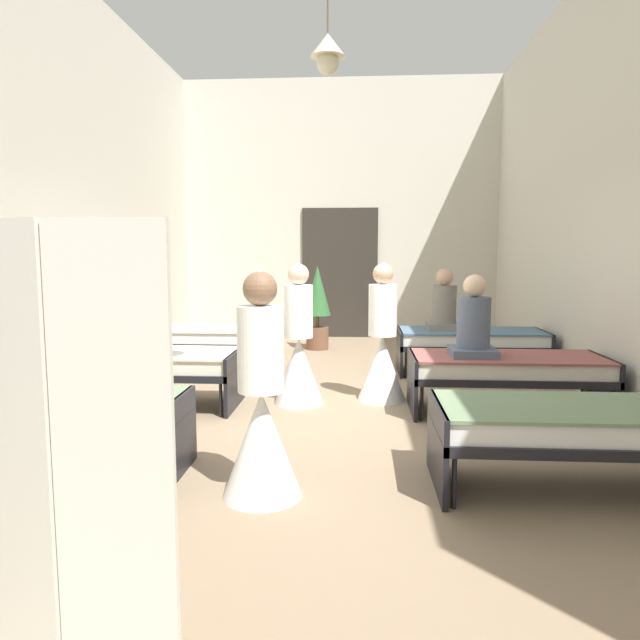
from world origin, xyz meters
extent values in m
cube|color=#8C755B|center=(0.00, 0.00, -0.05)|extent=(6.36, 10.90, 0.10)
cube|color=beige|center=(0.00, 5.25, 2.36)|extent=(6.16, 0.20, 4.73)
cube|color=beige|center=(-2.98, 0.00, 2.36)|extent=(0.20, 10.30, 4.73)
cube|color=beige|center=(2.98, 0.00, 2.36)|extent=(0.20, 10.30, 4.73)
cube|color=#2D2823|center=(0.00, 5.13, 1.20)|extent=(1.40, 0.06, 2.40)
cylinder|color=brown|center=(-0.05, 1.80, 4.51)|extent=(0.02, 0.02, 0.43)
cone|color=beige|center=(-0.05, 1.80, 4.15)|extent=(0.44, 0.44, 0.28)
sphere|color=beige|center=(-0.05, 1.80, 3.93)|extent=(0.28, 0.28, 0.28)
cylinder|color=black|center=(-0.96, -2.26, 0.17)|extent=(0.03, 0.03, 0.34)
cylinder|color=black|center=(-0.96, -1.54, 0.17)|extent=(0.03, 0.03, 0.34)
cube|color=black|center=(-1.83, -1.90, 0.38)|extent=(1.90, 0.84, 0.07)
cube|color=black|center=(-0.90, -1.90, 0.29)|extent=(0.04, 0.84, 0.57)
cube|color=white|center=(-1.83, -1.90, 0.48)|extent=(1.82, 0.78, 0.14)
cube|color=slate|center=(-1.83, -1.90, 0.56)|extent=(1.86, 0.82, 0.02)
cylinder|color=black|center=(0.96, -2.26, 0.17)|extent=(0.03, 0.03, 0.34)
cylinder|color=black|center=(0.96, -1.54, 0.17)|extent=(0.03, 0.03, 0.34)
cube|color=black|center=(1.83, -1.90, 0.38)|extent=(1.90, 0.84, 0.07)
cube|color=black|center=(0.90, -1.90, 0.29)|extent=(0.04, 0.84, 0.57)
cube|color=white|center=(1.83, -1.90, 0.48)|extent=(1.82, 0.78, 0.14)
cube|color=slate|center=(1.83, -1.90, 0.56)|extent=(1.86, 0.82, 0.02)
cylinder|color=black|center=(-2.70, -0.36, 0.17)|extent=(0.03, 0.03, 0.34)
cylinder|color=black|center=(-2.70, 0.36, 0.17)|extent=(0.03, 0.03, 0.34)
cylinder|color=black|center=(-0.96, -0.36, 0.17)|extent=(0.03, 0.03, 0.34)
cylinder|color=black|center=(-0.96, 0.36, 0.17)|extent=(0.03, 0.03, 0.34)
cube|color=black|center=(-1.83, 0.00, 0.38)|extent=(1.90, 0.84, 0.07)
cube|color=black|center=(-2.76, 0.00, 0.29)|extent=(0.04, 0.84, 0.57)
cube|color=black|center=(-0.90, 0.00, 0.29)|extent=(0.04, 0.84, 0.57)
cube|color=silver|center=(-1.83, 0.00, 0.48)|extent=(1.82, 0.78, 0.14)
cube|color=beige|center=(-1.83, 0.00, 0.56)|extent=(1.86, 0.82, 0.02)
cylinder|color=black|center=(0.96, -0.36, 0.17)|extent=(0.03, 0.03, 0.34)
cylinder|color=black|center=(0.96, 0.36, 0.17)|extent=(0.03, 0.03, 0.34)
cylinder|color=black|center=(2.70, -0.36, 0.17)|extent=(0.03, 0.03, 0.34)
cylinder|color=black|center=(2.70, 0.36, 0.17)|extent=(0.03, 0.03, 0.34)
cube|color=black|center=(1.83, 0.00, 0.38)|extent=(1.90, 0.84, 0.07)
cube|color=black|center=(0.90, 0.00, 0.29)|extent=(0.04, 0.84, 0.57)
cube|color=black|center=(2.76, 0.00, 0.29)|extent=(0.04, 0.84, 0.57)
cube|color=silver|center=(1.83, 0.00, 0.48)|extent=(1.82, 0.78, 0.14)
cube|color=#8C4C47|center=(1.83, 0.00, 0.56)|extent=(1.86, 0.82, 0.02)
cylinder|color=black|center=(-2.70, 1.54, 0.17)|extent=(0.03, 0.03, 0.34)
cylinder|color=black|center=(-2.70, 2.26, 0.17)|extent=(0.03, 0.03, 0.34)
cylinder|color=black|center=(-0.96, 1.54, 0.17)|extent=(0.03, 0.03, 0.34)
cylinder|color=black|center=(-0.96, 2.26, 0.17)|extent=(0.03, 0.03, 0.34)
cube|color=black|center=(-1.83, 1.90, 0.38)|extent=(1.90, 0.84, 0.07)
cube|color=black|center=(-2.76, 1.90, 0.29)|extent=(0.04, 0.84, 0.57)
cube|color=black|center=(-0.90, 1.90, 0.29)|extent=(0.04, 0.84, 0.57)
cube|color=white|center=(-1.83, 1.90, 0.48)|extent=(1.82, 0.78, 0.14)
cube|color=beige|center=(-1.83, 1.90, 0.56)|extent=(1.86, 0.82, 0.02)
cylinder|color=black|center=(0.96, 1.54, 0.17)|extent=(0.03, 0.03, 0.34)
cylinder|color=black|center=(0.96, 2.26, 0.17)|extent=(0.03, 0.03, 0.34)
cylinder|color=black|center=(2.70, 1.54, 0.17)|extent=(0.03, 0.03, 0.34)
cylinder|color=black|center=(2.70, 2.26, 0.17)|extent=(0.03, 0.03, 0.34)
cube|color=black|center=(1.83, 1.90, 0.38)|extent=(1.90, 0.84, 0.07)
cube|color=black|center=(0.90, 1.90, 0.29)|extent=(0.04, 0.84, 0.57)
cube|color=black|center=(2.76, 1.90, 0.29)|extent=(0.04, 0.84, 0.57)
cube|color=white|center=(1.83, 1.90, 0.48)|extent=(1.82, 0.78, 0.14)
cube|color=slate|center=(1.83, 1.90, 0.56)|extent=(1.86, 0.82, 0.02)
cone|color=white|center=(-0.26, 0.22, 0.35)|extent=(0.52, 0.52, 0.70)
cylinder|color=white|center=(-0.26, 0.22, 0.97)|extent=(0.30, 0.30, 0.55)
sphere|color=beige|center=(-0.26, 0.22, 1.36)|extent=(0.22, 0.22, 0.22)
cone|color=white|center=(-0.26, 0.22, 1.44)|extent=(0.18, 0.18, 0.10)
cone|color=white|center=(0.61, 0.41, 0.35)|extent=(0.52, 0.52, 0.70)
cylinder|color=white|center=(0.61, 0.41, 0.97)|extent=(0.30, 0.30, 0.55)
sphere|color=tan|center=(0.61, 0.41, 1.36)|extent=(0.22, 0.22, 0.22)
cone|color=white|center=(0.61, 0.41, 1.44)|extent=(0.18, 0.18, 0.10)
cone|color=white|center=(-0.26, -2.15, 0.35)|extent=(0.52, 0.52, 0.70)
cylinder|color=white|center=(-0.26, -2.15, 0.97)|extent=(0.30, 0.30, 0.55)
sphere|color=#846047|center=(-0.26, -2.15, 1.36)|extent=(0.22, 0.22, 0.22)
cone|color=white|center=(-0.26, -2.15, 1.44)|extent=(0.18, 0.18, 0.10)
cylinder|color=slate|center=(1.48, 1.97, 0.86)|extent=(0.32, 0.32, 0.58)
cube|color=slate|center=(1.48, 1.97, 0.61)|extent=(0.44, 0.44, 0.08)
sphere|color=tan|center=(1.48, 1.97, 1.26)|extent=(0.22, 0.22, 0.22)
cylinder|color=#515B70|center=(1.48, -0.05, 0.86)|extent=(0.32, 0.32, 0.58)
cube|color=#515B70|center=(1.48, -0.05, 0.61)|extent=(0.44, 0.44, 0.08)
sphere|color=beige|center=(1.48, -0.05, 1.26)|extent=(0.22, 0.22, 0.22)
cylinder|color=brown|center=(-0.32, 3.69, 0.18)|extent=(0.37, 0.37, 0.36)
cylinder|color=brown|center=(-0.32, 3.69, 0.46)|extent=(0.06, 0.06, 0.20)
cone|color=#2D6633|center=(-0.32, 3.69, 0.97)|extent=(0.44, 0.44, 0.81)
cube|color=silver|center=(-0.88, -3.87, 0.85)|extent=(0.41, 0.16, 1.70)
cube|color=silver|center=(-0.46, -3.93, 0.85)|extent=(0.42, 0.03, 1.70)
camera|label=1|loc=(0.36, -5.78, 1.59)|focal=32.77mm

